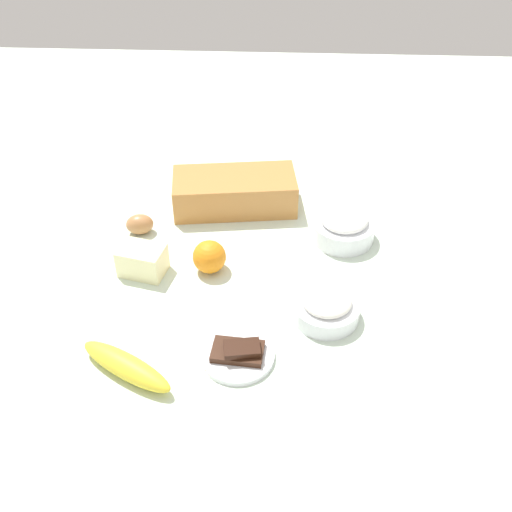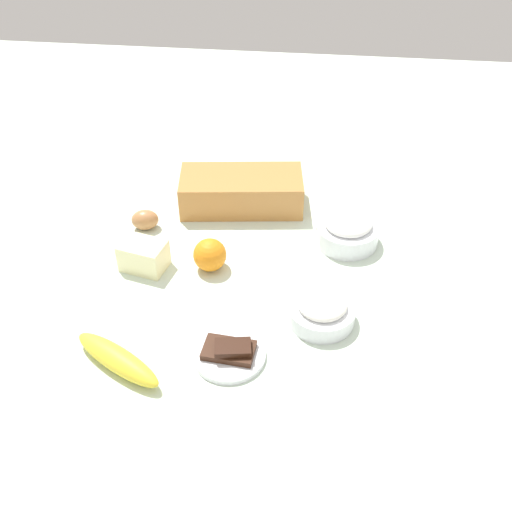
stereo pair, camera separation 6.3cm
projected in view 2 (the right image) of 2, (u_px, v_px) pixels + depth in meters
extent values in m
cube|color=silver|center=(256.00, 275.00, 1.26)|extent=(2.40, 2.40, 0.02)
cube|color=#B77A3D|center=(241.00, 191.00, 1.41)|extent=(0.29, 0.16, 0.08)
cube|color=black|center=(241.00, 190.00, 1.40)|extent=(0.28, 0.15, 0.07)
cylinder|color=white|center=(321.00, 314.00, 1.13)|extent=(0.12, 0.12, 0.03)
torus|color=white|center=(322.00, 308.00, 1.12)|extent=(0.12, 0.12, 0.01)
ellipsoid|color=white|center=(322.00, 304.00, 1.11)|extent=(0.09, 0.09, 0.03)
cylinder|color=white|center=(347.00, 234.00, 1.31)|extent=(0.13, 0.13, 0.04)
torus|color=white|center=(348.00, 227.00, 1.30)|extent=(0.13, 0.13, 0.01)
ellipsoid|color=white|center=(348.00, 222.00, 1.29)|extent=(0.10, 0.10, 0.04)
ellipsoid|color=yellow|center=(117.00, 359.00, 1.04)|extent=(0.19, 0.13, 0.04)
sphere|color=orange|center=(210.00, 254.00, 1.24)|extent=(0.07, 0.07, 0.07)
cube|color=#F4EDB2|center=(144.00, 256.00, 1.24)|extent=(0.10, 0.08, 0.06)
ellipsoid|color=#AE7547|center=(145.00, 220.00, 1.35)|extent=(0.07, 0.06, 0.05)
cylinder|color=white|center=(229.00, 354.00, 1.07)|extent=(0.13, 0.13, 0.01)
cube|color=#381E11|center=(229.00, 350.00, 1.06)|extent=(0.09, 0.06, 0.01)
cube|color=black|center=(233.00, 348.00, 1.05)|extent=(0.07, 0.05, 0.01)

